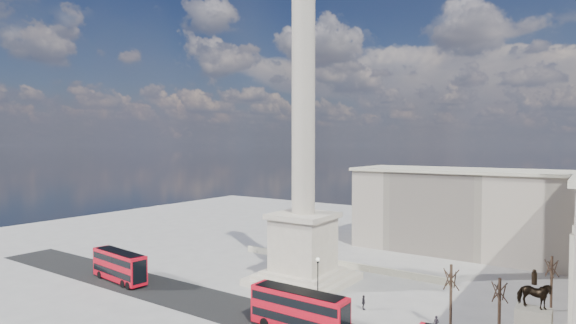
% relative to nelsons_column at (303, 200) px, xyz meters
% --- Properties ---
extents(ground, '(180.00, 180.00, 0.00)m').
position_rel_nelsons_column_xyz_m(ground, '(0.00, -5.00, -12.92)').
color(ground, '#9D9A95').
rests_on(ground, ground).
extents(asphalt_road, '(120.00, 9.00, 0.01)m').
position_rel_nelsons_column_xyz_m(asphalt_road, '(5.00, -15.00, -12.91)').
color(asphalt_road, black).
rests_on(asphalt_road, ground).
extents(nelsons_column, '(14.00, 14.00, 49.85)m').
position_rel_nelsons_column_xyz_m(nelsons_column, '(0.00, 0.00, 0.00)').
color(nelsons_column, beige).
rests_on(nelsons_column, ground).
extents(balustrade_wall, '(40.00, 0.60, 1.10)m').
position_rel_nelsons_column_xyz_m(balustrade_wall, '(0.00, 11.00, -12.37)').
color(balustrade_wall, '#BEB79E').
rests_on(balustrade_wall, ground).
extents(building_northeast, '(51.00, 17.00, 16.60)m').
position_rel_nelsons_column_xyz_m(building_northeast, '(20.00, 35.00, -4.59)').
color(building_northeast, beige).
rests_on(building_northeast, ground).
extents(red_bus_a, '(11.98, 3.93, 4.77)m').
position_rel_nelsons_column_xyz_m(red_bus_a, '(-23.75, -16.10, -10.42)').
color(red_bus_a, red).
rests_on(red_bus_a, ground).
extents(red_bus_b, '(11.93, 2.90, 4.83)m').
position_rel_nelsons_column_xyz_m(red_bus_b, '(9.80, -16.18, -10.38)').
color(red_bus_b, red).
rests_on(red_bus_b, ground).
extents(victorian_lamp, '(0.53, 0.53, 6.14)m').
position_rel_nelsons_column_xyz_m(victorian_lamp, '(6.52, -6.53, -9.30)').
color(victorian_lamp, black).
rests_on(victorian_lamp, ground).
extents(equestrian_statue, '(4.17, 3.12, 8.63)m').
position_rel_nelsons_column_xyz_m(equestrian_statue, '(32.33, -6.69, -9.90)').
color(equestrian_statue, '#BEB79E').
rests_on(equestrian_statue, ground).
extents(bare_tree_near, '(1.88, 1.88, 8.22)m').
position_rel_nelsons_column_xyz_m(bare_tree_near, '(24.02, -6.49, -6.44)').
color(bare_tree_near, '#332319').
rests_on(bare_tree_near, ground).
extents(bare_tree_mid, '(1.95, 1.95, 7.41)m').
position_rel_nelsons_column_xyz_m(bare_tree_mid, '(29.03, -6.25, -7.08)').
color(bare_tree_mid, '#332319').
rests_on(bare_tree_mid, ground).
extents(bare_tree_far, '(1.83, 1.83, 7.49)m').
position_rel_nelsons_column_xyz_m(bare_tree_far, '(32.91, 7.64, -7.02)').
color(bare_tree_far, '#332319').
rests_on(bare_tree_far, ground).
extents(pedestrian_walking, '(0.71, 0.51, 1.83)m').
position_rel_nelsons_column_xyz_m(pedestrian_walking, '(22.61, -7.17, -12.00)').
color(pedestrian_walking, '#262025').
rests_on(pedestrian_walking, ground).
extents(pedestrian_crossing, '(1.04, 1.19, 1.92)m').
position_rel_nelsons_column_xyz_m(pedestrian_crossing, '(12.83, -5.57, -11.96)').
color(pedestrian_crossing, '#262025').
rests_on(pedestrian_crossing, ground).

